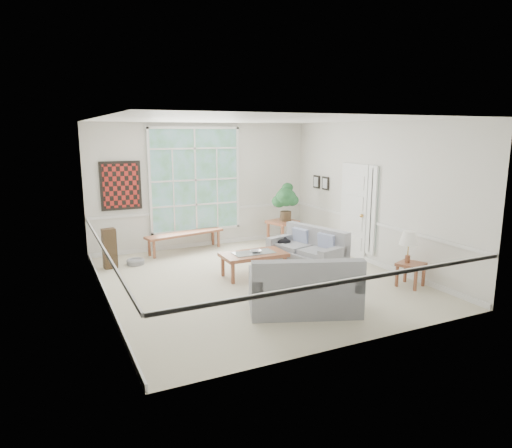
{
  "coord_description": "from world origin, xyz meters",
  "views": [
    {
      "loc": [
        -3.59,
        -7.54,
        2.8
      ],
      "look_at": [
        0.1,
        0.2,
        1.05
      ],
      "focal_mm": 32.0,
      "sensor_mm": 36.0,
      "label": 1
    }
  ],
  "objects_px": {
    "loveseat_front": "(304,283)",
    "end_table": "(282,233)",
    "loveseat_right": "(307,249)",
    "coffee_table": "(254,265)",
    "side_table": "(410,275)"
  },
  "relations": [
    {
      "from": "coffee_table",
      "to": "end_table",
      "type": "height_order",
      "value": "end_table"
    },
    {
      "from": "loveseat_right",
      "to": "side_table",
      "type": "distance_m",
      "value": 2.08
    },
    {
      "from": "loveseat_right",
      "to": "coffee_table",
      "type": "distance_m",
      "value": 1.18
    },
    {
      "from": "end_table",
      "to": "side_table",
      "type": "xyz_separation_m",
      "value": [
        0.63,
        -3.73,
        -0.09
      ]
    },
    {
      "from": "coffee_table",
      "to": "side_table",
      "type": "distance_m",
      "value": 2.94
    },
    {
      "from": "end_table",
      "to": "side_table",
      "type": "relative_size",
      "value": 1.41
    },
    {
      "from": "loveseat_front",
      "to": "side_table",
      "type": "xyz_separation_m",
      "value": [
        2.37,
        0.16,
        -0.24
      ]
    },
    {
      "from": "coffee_table",
      "to": "end_table",
      "type": "relative_size",
      "value": 2.01
    },
    {
      "from": "loveseat_front",
      "to": "side_table",
      "type": "relative_size",
      "value": 3.81
    },
    {
      "from": "loveseat_front",
      "to": "end_table",
      "type": "bearing_deg",
      "value": 87.27
    },
    {
      "from": "loveseat_right",
      "to": "end_table",
      "type": "height_order",
      "value": "loveseat_right"
    },
    {
      "from": "loveseat_front",
      "to": "side_table",
      "type": "distance_m",
      "value": 2.39
    },
    {
      "from": "loveseat_front",
      "to": "coffee_table",
      "type": "bearing_deg",
      "value": 110.3
    },
    {
      "from": "end_table",
      "to": "loveseat_front",
      "type": "bearing_deg",
      "value": -114.15
    },
    {
      "from": "loveseat_front",
      "to": "end_table",
      "type": "distance_m",
      "value": 4.26
    }
  ]
}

